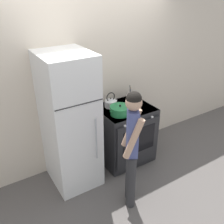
{
  "coord_description": "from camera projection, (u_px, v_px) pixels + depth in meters",
  "views": [
    {
      "loc": [
        -1.65,
        -3.09,
        2.59
      ],
      "look_at": [
        -0.03,
        -0.49,
        1.0
      ],
      "focal_mm": 40.0,
      "sensor_mm": 36.0,
      "label": 1
    }
  ],
  "objects": [
    {
      "name": "person",
      "position": [
        132.0,
        145.0,
        2.93
      ],
      "size": [
        0.36,
        0.39,
        1.58
      ],
      "rotation": [
        0.0,
        0.0,
        1.05
      ],
      "color": "#2D2D30",
      "rests_on": "ground_plane"
    },
    {
      "name": "refrigerator",
      "position": [
        70.0,
        123.0,
        3.31
      ],
      "size": [
        0.62,
        0.74,
        1.88
      ],
      "color": "white",
      "rests_on": "ground_plane"
    },
    {
      "name": "utensil_jar",
      "position": [
        130.0,
        96.0,
        3.93
      ],
      "size": [
        0.07,
        0.07,
        0.27
      ],
      "color": "#B7BABF",
      "rests_on": "stove_range"
    },
    {
      "name": "wall_back",
      "position": [
        95.0,
        82.0,
        3.73
      ],
      "size": [
        10.0,
        0.06,
        2.55
      ],
      "color": "beige",
      "rests_on": "ground_plane"
    },
    {
      "name": "stove_range",
      "position": [
        125.0,
        134.0,
        3.95
      ],
      "size": [
        0.81,
        0.72,
        0.92
      ],
      "color": "#232326",
      "rests_on": "ground_plane"
    },
    {
      "name": "tea_kettle",
      "position": [
        111.0,
        103.0,
        3.75
      ],
      "size": [
        0.23,
        0.19,
        0.24
      ],
      "color": "silver",
      "rests_on": "stove_range"
    },
    {
      "name": "dutch_oven_pot",
      "position": [
        120.0,
        110.0,
        3.54
      ],
      "size": [
        0.34,
        0.3,
        0.15
      ],
      "color": "#237A42",
      "rests_on": "stove_range"
    },
    {
      "name": "ground_plane",
      "position": [
        98.0,
        152.0,
        4.3
      ],
      "size": [
        14.0,
        14.0,
        0.0
      ],
      "primitive_type": "plane",
      "color": "#5B5654"
    }
  ]
}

